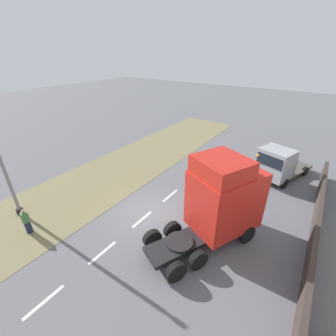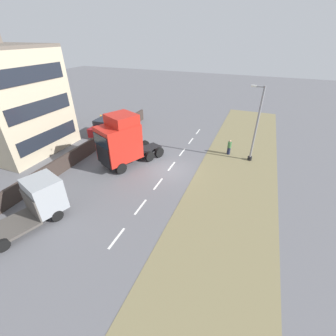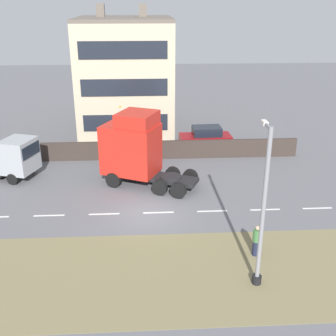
% 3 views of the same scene
% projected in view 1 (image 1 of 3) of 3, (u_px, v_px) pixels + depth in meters
% --- Properties ---
extents(ground_plane, '(120.00, 120.00, 0.00)m').
position_uv_depth(ground_plane, '(149.00, 213.00, 14.72)').
color(ground_plane, slate).
rests_on(ground_plane, ground).
extents(grass_verge, '(7.00, 44.00, 0.01)m').
position_uv_depth(grass_verge, '(90.00, 185.00, 17.74)').
color(grass_verge, olive).
rests_on(grass_verge, ground).
extents(lane_markings, '(0.16, 21.00, 0.00)m').
position_uv_depth(lane_markings, '(142.00, 219.00, 14.21)').
color(lane_markings, white).
rests_on(lane_markings, ground).
extents(boundary_wall, '(0.25, 24.00, 1.47)m').
position_uv_depth(boundary_wall, '(308.00, 275.00, 9.85)').
color(boundary_wall, '#382D28').
rests_on(boundary_wall, ground).
extents(lorry_cab, '(4.92, 6.63, 5.11)m').
position_uv_depth(lorry_cab, '(222.00, 200.00, 11.86)').
color(lorry_cab, black).
rests_on(lorry_cab, ground).
extents(flatbed_truck, '(3.93, 5.96, 2.87)m').
position_uv_depth(flatbed_truck, '(277.00, 164.00, 17.73)').
color(flatbed_truck, '#999EA3').
rests_on(flatbed_truck, ground).
extents(lamp_post, '(1.33, 0.42, 7.24)m').
position_uv_depth(lamp_post, '(5.00, 170.00, 13.15)').
color(lamp_post, black).
rests_on(lamp_post, ground).
extents(pedestrian, '(0.39, 0.39, 1.63)m').
position_uv_depth(pedestrian, '(26.00, 222.00, 12.85)').
color(pedestrian, '#1E233D').
rests_on(pedestrian, ground).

